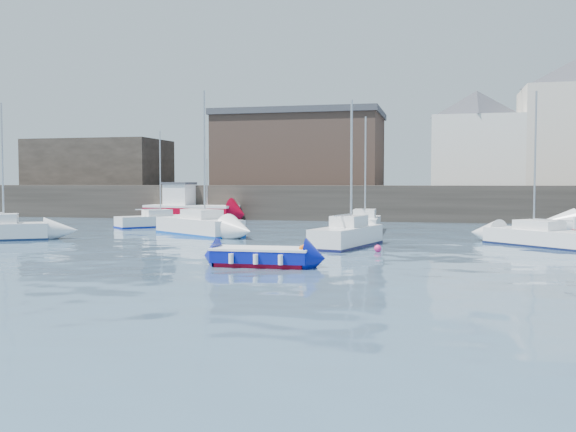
% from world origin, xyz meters
% --- Properties ---
extents(water, '(220.00, 220.00, 0.00)m').
position_xyz_m(water, '(0.00, 0.00, 0.00)').
color(water, '#2D4760').
rests_on(water, ground).
extents(quay_wall, '(90.00, 5.00, 3.00)m').
position_xyz_m(quay_wall, '(0.00, 35.00, 1.50)').
color(quay_wall, '#28231E').
rests_on(quay_wall, ground).
extents(land_strip, '(90.00, 32.00, 2.80)m').
position_xyz_m(land_strip, '(0.00, 53.00, 1.40)').
color(land_strip, '#28231E').
rests_on(land_strip, ground).
extents(bldg_east_d, '(11.14, 11.14, 8.95)m').
position_xyz_m(bldg_east_d, '(11.00, 41.50, 7.36)').
color(bldg_east_d, white).
rests_on(bldg_east_d, land_strip).
extents(warehouse, '(16.40, 10.40, 7.60)m').
position_xyz_m(warehouse, '(-6.00, 43.00, 6.62)').
color(warehouse, '#3D2D26').
rests_on(warehouse, land_strip).
extents(bldg_west, '(14.00, 8.00, 5.00)m').
position_xyz_m(bldg_west, '(-28.00, 42.00, 5.30)').
color(bldg_west, '#353028').
rests_on(bldg_west, land_strip).
extents(blue_dinghy, '(3.85, 2.04, 0.73)m').
position_xyz_m(blue_dinghy, '(1.00, 3.27, 0.40)').
color(blue_dinghy, '#940016').
rests_on(blue_dinghy, ground).
extents(fishing_boat, '(8.23, 3.79, 5.28)m').
position_xyz_m(fishing_boat, '(-13.47, 31.53, 1.02)').
color(fishing_boat, '#940016').
rests_on(fishing_boat, ground).
extents(sailboat_b, '(6.86, 5.83, 8.86)m').
position_xyz_m(sailboat_b, '(-6.83, 16.81, 0.58)').
color(sailboat_b, white).
rests_on(sailboat_b, ground).
extents(sailboat_c, '(3.21, 5.94, 7.46)m').
position_xyz_m(sailboat_c, '(3.19, 11.54, 0.57)').
color(sailboat_c, white).
rests_on(sailboat_c, ground).
extents(sailboat_d, '(5.81, 5.79, 7.93)m').
position_xyz_m(sailboat_d, '(12.90, 13.92, 0.48)').
color(sailboat_d, white).
rests_on(sailboat_d, ground).
extents(sailboat_f, '(2.11, 5.94, 7.64)m').
position_xyz_m(sailboat_f, '(2.92, 21.66, 0.54)').
color(sailboat_f, white).
rests_on(sailboat_f, ground).
extents(sailboat_h, '(4.94, 5.25, 7.04)m').
position_xyz_m(sailboat_h, '(-12.64, 22.77, 0.46)').
color(sailboat_h, white).
rests_on(sailboat_h, ground).
extents(buoy_near, '(0.40, 0.40, 0.40)m').
position_xyz_m(buoy_near, '(-2.11, 6.39, 0.00)').
color(buoy_near, '#FA2679').
rests_on(buoy_near, ground).
extents(buoy_mid, '(0.35, 0.35, 0.35)m').
position_xyz_m(buoy_mid, '(4.94, 9.45, 0.00)').
color(buoy_mid, '#FA2679').
rests_on(buoy_mid, ground).
extents(buoy_far, '(0.42, 0.42, 0.42)m').
position_xyz_m(buoy_far, '(1.84, 17.20, 0.00)').
color(buoy_far, '#FA2679').
rests_on(buoy_far, ground).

